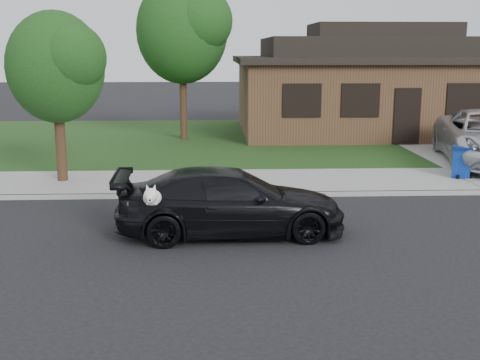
{
  "coord_description": "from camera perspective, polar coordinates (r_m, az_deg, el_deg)",
  "views": [
    {
      "loc": [
        -3.28,
        -11.36,
        3.68
      ],
      "look_at": [
        -2.76,
        0.49,
        1.1
      ],
      "focal_mm": 45.0,
      "sensor_mm": 36.0,
      "label": 1
    }
  ],
  "objects": [
    {
      "name": "tree_2",
      "position": [
        16.98,
        -16.76,
        10.36
      ],
      "size": [
        2.73,
        2.6,
        4.59
      ],
      "color": "#332114",
      "rests_on": "ground"
    },
    {
      "name": "lawn",
      "position": [
        24.84,
        5.12,
        3.85
      ],
      "size": [
        60.0,
        13.0,
        0.13
      ],
      "primitive_type": "cube",
      "color": "#193814",
      "rests_on": "ground"
    },
    {
      "name": "curb",
      "position": [
        15.64,
        9.67,
        -1.29
      ],
      "size": [
        60.0,
        0.12,
        0.12
      ],
      "primitive_type": "cube",
      "color": "gray",
      "rests_on": "ground"
    },
    {
      "name": "tree_0",
      "position": [
        24.27,
        -5.15,
        14.1
      ],
      "size": [
        3.78,
        3.6,
        6.34
      ],
      "color": "#332114",
      "rests_on": "ground"
    },
    {
      "name": "ground",
      "position": [
        12.38,
        13.03,
        -5.35
      ],
      "size": [
        120.0,
        120.0,
        0.0
      ],
      "primitive_type": "plane",
      "color": "black",
      "rests_on": "ground"
    },
    {
      "name": "driveway",
      "position": [
        23.57,
        20.74,
        2.65
      ],
      "size": [
        4.5,
        13.0,
        0.14
      ],
      "primitive_type": "cube",
      "color": "gray",
      "rests_on": "ground"
    },
    {
      "name": "house",
      "position": [
        27.39,
        13.07,
        8.71
      ],
      "size": [
        12.6,
        8.6,
        4.65
      ],
      "color": "#422B1C",
      "rests_on": "ground"
    },
    {
      "name": "sidewalk",
      "position": [
        17.07,
        8.63,
        -0.12
      ],
      "size": [
        60.0,
        3.0,
        0.12
      ],
      "primitive_type": "cube",
      "color": "gray",
      "rests_on": "ground"
    },
    {
      "name": "recycling_bin",
      "position": [
        18.18,
        20.29,
        1.65
      ],
      "size": [
        0.71,
        0.71,
        0.89
      ],
      "rotation": [
        0.0,
        0.0,
        -0.43
      ],
      "color": "navy",
      "rests_on": "sidewalk"
    },
    {
      "name": "sedan",
      "position": [
        12.13,
        -0.96,
        -2.1
      ],
      "size": [
        4.68,
        2.27,
        1.34
      ],
      "rotation": [
        0.0,
        0.0,
        1.61
      ],
      "color": "black",
      "rests_on": "ground"
    }
  ]
}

